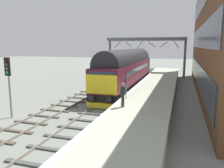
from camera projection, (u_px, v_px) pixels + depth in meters
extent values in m
plane|color=slate|center=(114.00, 99.00, 21.76)|extent=(140.00, 140.00, 0.00)
cube|color=gray|center=(107.00, 98.00, 21.95)|extent=(0.07, 60.00, 0.15)
cube|color=gray|center=(121.00, 99.00, 21.53)|extent=(0.07, 60.00, 0.15)
cube|color=#434944|center=(29.00, 164.00, 9.75)|extent=(2.50, 0.26, 0.09)
cube|color=#434944|center=(49.00, 149.00, 11.16)|extent=(2.50, 0.26, 0.09)
cube|color=#434944|center=(64.00, 137.00, 12.57)|extent=(2.50, 0.26, 0.09)
cube|color=#434944|center=(76.00, 128.00, 13.98)|extent=(2.50, 0.26, 0.09)
cube|color=#434944|center=(86.00, 121.00, 15.40)|extent=(2.50, 0.26, 0.09)
cube|color=#434944|center=(94.00, 114.00, 16.81)|extent=(2.50, 0.26, 0.09)
cube|color=#434944|center=(101.00, 109.00, 18.22)|extent=(2.50, 0.26, 0.09)
cube|color=#434944|center=(107.00, 104.00, 19.63)|extent=(2.50, 0.26, 0.09)
cube|color=#434944|center=(112.00, 100.00, 21.04)|extent=(2.50, 0.26, 0.09)
cube|color=#434944|center=(116.00, 97.00, 22.45)|extent=(2.50, 0.26, 0.09)
cube|color=#434944|center=(120.00, 94.00, 23.87)|extent=(2.50, 0.26, 0.09)
cube|color=#434944|center=(124.00, 91.00, 25.28)|extent=(2.50, 0.26, 0.09)
cube|color=#434944|center=(127.00, 89.00, 26.69)|extent=(2.50, 0.26, 0.09)
cube|color=#434944|center=(130.00, 87.00, 28.10)|extent=(2.50, 0.26, 0.09)
cube|color=#434944|center=(132.00, 85.00, 29.51)|extent=(2.50, 0.26, 0.09)
cube|color=#434944|center=(134.00, 83.00, 30.92)|extent=(2.50, 0.26, 0.09)
cube|color=#434944|center=(136.00, 81.00, 32.34)|extent=(2.50, 0.26, 0.09)
cube|color=#434944|center=(138.00, 80.00, 33.75)|extent=(2.50, 0.26, 0.09)
cube|color=#434944|center=(140.00, 78.00, 35.16)|extent=(2.50, 0.26, 0.09)
cube|color=#434944|center=(142.00, 77.00, 36.57)|extent=(2.50, 0.26, 0.09)
cube|color=#434944|center=(143.00, 76.00, 37.98)|extent=(2.50, 0.26, 0.09)
cube|color=#434944|center=(145.00, 75.00, 39.40)|extent=(2.50, 0.26, 0.09)
cube|color=#434944|center=(146.00, 74.00, 40.81)|extent=(2.50, 0.26, 0.09)
cube|color=#434944|center=(147.00, 73.00, 42.22)|extent=(2.50, 0.26, 0.09)
cube|color=#434944|center=(148.00, 72.00, 43.63)|extent=(2.50, 0.26, 0.09)
cube|color=#434944|center=(150.00, 71.00, 45.04)|extent=(2.50, 0.26, 0.09)
cube|color=#434944|center=(151.00, 70.00, 46.45)|extent=(2.50, 0.26, 0.09)
cube|color=#434944|center=(151.00, 70.00, 47.87)|extent=(2.50, 0.26, 0.09)
cube|color=#434944|center=(152.00, 69.00, 49.28)|extent=(2.50, 0.26, 0.09)
cube|color=slate|center=(76.00, 96.00, 22.92)|extent=(0.07, 60.00, 0.15)
cube|color=slate|center=(89.00, 97.00, 22.50)|extent=(0.07, 60.00, 0.15)
cube|color=#4F4539|center=(15.00, 131.00, 13.54)|extent=(2.50, 0.26, 0.09)
cube|color=#4F4539|center=(31.00, 123.00, 14.95)|extent=(2.50, 0.26, 0.09)
cube|color=#4F4539|center=(44.00, 116.00, 16.36)|extent=(2.50, 0.26, 0.09)
cube|color=#4F4539|center=(55.00, 111.00, 17.78)|extent=(2.50, 0.26, 0.09)
cube|color=#4F4539|center=(64.00, 106.00, 19.19)|extent=(2.50, 0.26, 0.09)
cube|color=#4F4539|center=(72.00, 102.00, 20.60)|extent=(2.50, 0.26, 0.09)
cube|color=#4F4539|center=(79.00, 98.00, 22.01)|extent=(2.50, 0.26, 0.09)
cube|color=#4F4539|center=(86.00, 95.00, 23.42)|extent=(2.50, 0.26, 0.09)
cube|color=#4F4539|center=(91.00, 92.00, 24.83)|extent=(2.50, 0.26, 0.09)
cube|color=#4F4539|center=(96.00, 89.00, 26.25)|extent=(2.50, 0.26, 0.09)
cube|color=#4F4539|center=(101.00, 87.00, 27.66)|extent=(2.50, 0.26, 0.09)
cube|color=#4F4539|center=(105.00, 85.00, 29.07)|extent=(2.50, 0.26, 0.09)
cube|color=#4F4539|center=(108.00, 83.00, 30.48)|extent=(2.50, 0.26, 0.09)
cube|color=#4F4539|center=(111.00, 82.00, 31.89)|extent=(2.50, 0.26, 0.09)
cube|color=#4F4539|center=(114.00, 80.00, 33.30)|extent=(2.50, 0.26, 0.09)
cube|color=#4F4539|center=(117.00, 79.00, 34.72)|extent=(2.50, 0.26, 0.09)
cube|color=#4F4539|center=(120.00, 77.00, 36.13)|extent=(2.50, 0.26, 0.09)
cube|color=#4F4539|center=(122.00, 76.00, 37.54)|extent=(2.50, 0.26, 0.09)
cube|color=#4F4539|center=(124.00, 75.00, 38.95)|extent=(2.50, 0.26, 0.09)
cube|color=#4F4539|center=(126.00, 74.00, 40.36)|extent=(2.50, 0.26, 0.09)
cube|color=#4F4539|center=(128.00, 73.00, 41.77)|extent=(2.50, 0.26, 0.09)
cube|color=#4F4539|center=(130.00, 72.00, 43.19)|extent=(2.50, 0.26, 0.09)
cube|color=#4F4539|center=(132.00, 71.00, 44.60)|extent=(2.50, 0.26, 0.09)
cube|color=#4F4539|center=(133.00, 71.00, 46.01)|extent=(2.50, 0.26, 0.09)
cube|color=#4F4539|center=(135.00, 70.00, 47.42)|extent=(2.50, 0.26, 0.09)
cube|color=#4F4539|center=(136.00, 69.00, 48.83)|extent=(2.50, 0.26, 0.09)
cube|color=#4F4539|center=(137.00, 68.00, 50.25)|extent=(2.50, 0.26, 0.09)
cube|color=#ABB39A|center=(152.00, 96.00, 20.62)|extent=(4.00, 44.00, 1.00)
cube|color=white|center=(132.00, 90.00, 21.07)|extent=(0.30, 44.00, 0.01)
cube|color=#323943|center=(198.00, 74.00, 24.16)|extent=(0.06, 27.83, 2.15)
cube|color=#323943|center=(200.00, 37.00, 23.51)|extent=(0.06, 27.83, 2.15)
cube|color=black|center=(127.00, 82.00, 26.90)|extent=(2.56, 18.31, 0.60)
cube|color=#501222|center=(128.00, 71.00, 26.67)|extent=(2.70, 18.31, 2.10)
cylinder|color=black|center=(128.00, 60.00, 26.46)|extent=(2.56, 16.84, 2.57)
cube|color=yellow|center=(101.00, 85.00, 18.04)|extent=(2.65, 0.08, 1.58)
cube|color=#232D3D|center=(101.00, 76.00, 17.94)|extent=(2.38, 0.04, 0.64)
cube|color=#232D3D|center=(139.00, 68.00, 26.22)|extent=(0.04, 12.82, 0.44)
cylinder|color=black|center=(92.00, 98.00, 18.25)|extent=(0.48, 0.35, 0.48)
cylinder|color=black|center=(109.00, 99.00, 17.81)|extent=(0.48, 0.35, 0.48)
cube|color=yellow|center=(101.00, 106.00, 18.28)|extent=(2.43, 0.36, 0.47)
cylinder|color=black|center=(108.00, 98.00, 19.89)|extent=(1.64, 1.04, 1.04)
cylinder|color=black|center=(112.00, 96.00, 20.92)|extent=(1.64, 1.04, 1.04)
cylinder|color=black|center=(115.00, 93.00, 21.96)|extent=(1.64, 1.04, 1.04)
cylinder|color=black|center=(136.00, 78.00, 31.95)|extent=(1.64, 1.04, 1.04)
cylinder|color=black|center=(138.00, 77.00, 32.98)|extent=(1.64, 1.04, 1.04)
cylinder|color=black|center=(139.00, 76.00, 34.02)|extent=(1.64, 1.04, 1.04)
cylinder|color=gray|center=(10.00, 88.00, 15.82)|extent=(0.14, 0.14, 4.32)
cube|color=black|center=(7.00, 67.00, 15.51)|extent=(0.44, 0.10, 1.27)
cylinder|color=#500807|center=(6.00, 60.00, 15.38)|extent=(0.20, 0.06, 0.20)
cylinder|color=#53470A|center=(6.00, 64.00, 15.43)|extent=(0.20, 0.06, 0.20)
cylinder|color=#50504E|center=(7.00, 69.00, 15.47)|extent=(0.20, 0.06, 0.20)
cylinder|color=green|center=(7.00, 73.00, 15.52)|extent=(0.20, 0.06, 0.20)
cylinder|color=slate|center=(126.00, 88.00, 17.55)|extent=(0.08, 0.08, 1.62)
cube|color=black|center=(126.00, 80.00, 17.45)|extent=(0.05, 0.44, 0.36)
cube|color=white|center=(125.00, 80.00, 17.46)|extent=(0.01, 0.20, 0.24)
cylinder|color=#33352F|center=(122.00, 101.00, 15.09)|extent=(0.13, 0.13, 0.84)
cylinder|color=#33352F|center=(123.00, 101.00, 15.26)|extent=(0.13, 0.13, 0.84)
cylinder|color=#232D2D|center=(123.00, 91.00, 15.05)|extent=(0.41, 0.41, 0.56)
sphere|color=#916953|center=(123.00, 85.00, 14.98)|extent=(0.22, 0.22, 0.22)
cylinder|color=#232D2D|center=(121.00, 91.00, 14.87)|extent=(0.09, 0.09, 0.52)
cylinder|color=#232D2D|center=(124.00, 90.00, 15.23)|extent=(0.09, 0.09, 0.52)
cylinder|color=slate|center=(110.00, 58.00, 38.51)|extent=(0.36, 0.36, 5.86)
cylinder|color=slate|center=(185.00, 60.00, 34.94)|extent=(0.36, 0.36, 5.86)
cube|color=slate|center=(146.00, 39.00, 36.18)|extent=(12.61, 2.00, 0.50)
cylinder|color=slate|center=(118.00, 45.00, 37.72)|extent=(1.00, 0.10, 1.11)
cylinder|color=slate|center=(129.00, 45.00, 37.16)|extent=(1.11, 0.10, 1.01)
cylinder|color=slate|center=(140.00, 45.00, 36.60)|extent=(0.96, 0.10, 1.15)
cylinder|color=slate|center=(152.00, 45.00, 36.05)|extent=(1.20, 0.10, 0.89)
cylinder|color=slate|center=(164.00, 45.00, 35.49)|extent=(1.18, 0.10, 0.92)
cylinder|color=slate|center=(176.00, 45.00, 34.94)|extent=(0.90, 0.10, 1.19)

